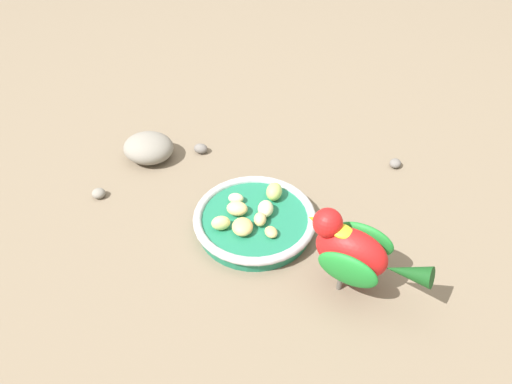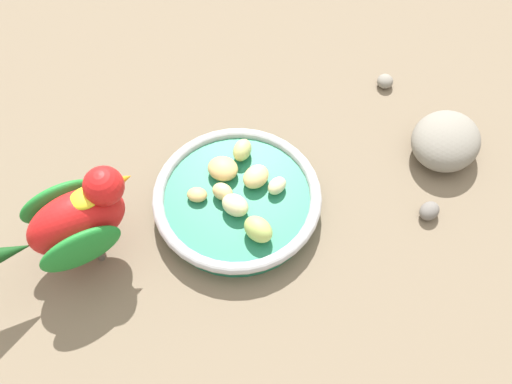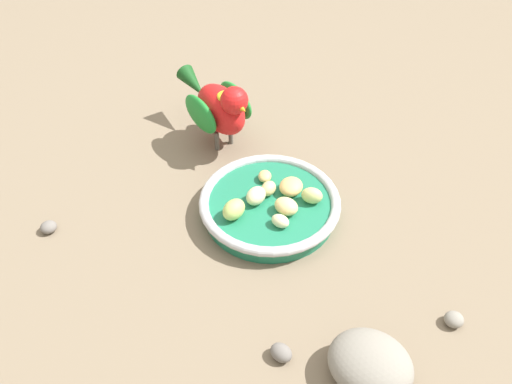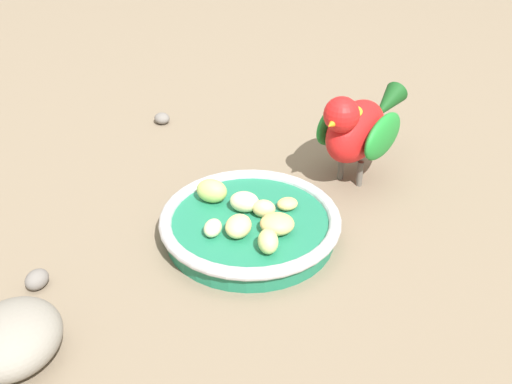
# 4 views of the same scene
# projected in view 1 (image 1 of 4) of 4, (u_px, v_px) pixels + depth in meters

# --- Properties ---
(ground_plane) EXTENTS (4.00, 4.00, 0.00)m
(ground_plane) POSITION_uv_depth(u_px,v_px,m) (255.00, 220.00, 0.89)
(ground_plane) COLOR #756651
(feeding_bowl) EXTENTS (0.21, 0.21, 0.03)m
(feeding_bowl) POSITION_uv_depth(u_px,v_px,m) (255.00, 221.00, 0.86)
(feeding_bowl) COLOR #1E7251
(feeding_bowl) RESTS_ON ground_plane
(apple_piece_0) EXTENTS (0.04, 0.04, 0.02)m
(apple_piece_0) POSITION_uv_depth(u_px,v_px,m) (266.00, 209.00, 0.86)
(apple_piece_0) COLOR beige
(apple_piece_0) RESTS_ON feeding_bowl
(apple_piece_1) EXTENTS (0.04, 0.04, 0.03)m
(apple_piece_1) POSITION_uv_depth(u_px,v_px,m) (221.00, 223.00, 0.83)
(apple_piece_1) COLOR #C6D17A
(apple_piece_1) RESTS_ON feeding_bowl
(apple_piece_2) EXTENTS (0.03, 0.03, 0.02)m
(apple_piece_2) POSITION_uv_depth(u_px,v_px,m) (260.00, 219.00, 0.84)
(apple_piece_2) COLOR #E5C67F
(apple_piece_2) RESTS_ON feeding_bowl
(apple_piece_3) EXTENTS (0.03, 0.03, 0.01)m
(apple_piece_3) POSITION_uv_depth(u_px,v_px,m) (271.00, 232.00, 0.82)
(apple_piece_3) COLOR tan
(apple_piece_3) RESTS_ON feeding_bowl
(apple_piece_4) EXTENTS (0.05, 0.05, 0.02)m
(apple_piece_4) POSITION_uv_depth(u_px,v_px,m) (242.00, 227.00, 0.83)
(apple_piece_4) COLOR tan
(apple_piece_4) RESTS_ON feeding_bowl
(apple_piece_5) EXTENTS (0.04, 0.04, 0.03)m
(apple_piece_5) POSITION_uv_depth(u_px,v_px,m) (274.00, 192.00, 0.89)
(apple_piece_5) COLOR #B2CC66
(apple_piece_5) RESTS_ON feeding_bowl
(apple_piece_6) EXTENTS (0.04, 0.04, 0.02)m
(apple_piece_6) POSITION_uv_depth(u_px,v_px,m) (237.00, 209.00, 0.86)
(apple_piece_6) COLOR #E5C67F
(apple_piece_6) RESTS_ON feeding_bowl
(apple_piece_7) EXTENTS (0.03, 0.03, 0.02)m
(apple_piece_7) POSITION_uv_depth(u_px,v_px,m) (236.00, 198.00, 0.88)
(apple_piece_7) COLOR beige
(apple_piece_7) RESTS_ON feeding_bowl
(parrot) EXTENTS (0.09, 0.19, 0.14)m
(parrot) POSITION_uv_depth(u_px,v_px,m) (354.00, 251.00, 0.73)
(parrot) COLOR #59544C
(parrot) RESTS_ON ground_plane
(rock_large) EXTENTS (0.12, 0.12, 0.05)m
(rock_large) POSITION_uv_depth(u_px,v_px,m) (149.00, 148.00, 1.00)
(rock_large) COLOR gray
(rock_large) RESTS_ON ground_plane
(pebble_0) EXTENTS (0.03, 0.03, 0.02)m
(pebble_0) POSITION_uv_depth(u_px,v_px,m) (99.00, 193.00, 0.93)
(pebble_0) COLOR gray
(pebble_0) RESTS_ON ground_plane
(pebble_1) EXTENTS (0.03, 0.03, 0.02)m
(pebble_1) POSITION_uv_depth(u_px,v_px,m) (201.00, 149.00, 1.03)
(pebble_1) COLOR slate
(pebble_1) RESTS_ON ground_plane
(pebble_2) EXTENTS (0.02, 0.02, 0.02)m
(pebble_2) POSITION_uv_depth(u_px,v_px,m) (395.00, 163.00, 1.00)
(pebble_2) COLOR slate
(pebble_2) RESTS_ON ground_plane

